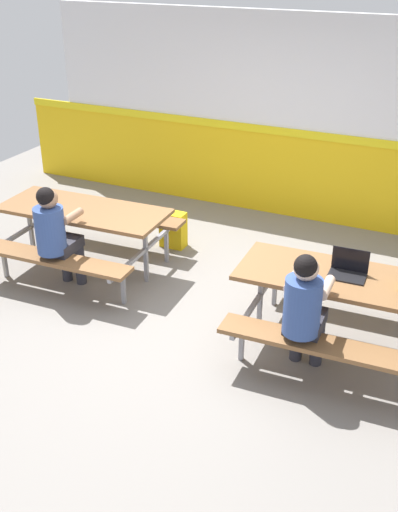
{
  "coord_description": "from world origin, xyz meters",
  "views": [
    {
      "loc": [
        2.33,
        -4.85,
        3.32
      ],
      "look_at": [
        0.0,
        0.07,
        0.55
      ],
      "focal_mm": 43.39,
      "sensor_mm": 36.0,
      "label": 1
    }
  ],
  "objects_px": {
    "student_further": "(304,306)",
    "laptop_dark": "(348,270)",
    "student_nearer": "(55,231)",
    "picnic_table_left": "(84,222)",
    "picnic_table_right": "(342,293)",
    "backpack_dark": "(173,230)"
  },
  "relations": [
    {
      "from": "student_nearer",
      "to": "student_further",
      "type": "height_order",
      "value": "same"
    },
    {
      "from": "picnic_table_right",
      "to": "backpack_dark",
      "type": "xyz_separation_m",
      "value": [
        -2.33,
        1.25,
        -0.36
      ]
    },
    {
      "from": "student_nearer",
      "to": "laptop_dark",
      "type": "xyz_separation_m",
      "value": [
        2.9,
        0.28,
        0.08
      ]
    },
    {
      "from": "backpack_dark",
      "to": "student_further",
      "type": "bearing_deg",
      "value": -40.34
    },
    {
      "from": "backpack_dark",
      "to": "picnic_table_left",
      "type": "bearing_deg",
      "value": -122.66
    },
    {
      "from": "laptop_dark",
      "to": "student_nearer",
      "type": "bearing_deg",
      "value": -174.42
    },
    {
      "from": "picnic_table_right",
      "to": "laptop_dark",
      "type": "height_order",
      "value": "laptop_dark"
    },
    {
      "from": "picnic_table_left",
      "to": "student_nearer",
      "type": "relative_size",
      "value": 1.56
    },
    {
      "from": "picnic_table_left",
      "to": "student_nearer",
      "type": "distance_m",
      "value": 0.57
    },
    {
      "from": "student_nearer",
      "to": "backpack_dark",
      "type": "bearing_deg",
      "value": 69.44
    },
    {
      "from": "picnic_table_left",
      "to": "picnic_table_right",
      "type": "xyz_separation_m",
      "value": [
        2.93,
        -0.31,
        0.0
      ]
    },
    {
      "from": "student_further",
      "to": "laptop_dark",
      "type": "distance_m",
      "value": 0.64
    },
    {
      "from": "picnic_table_right",
      "to": "backpack_dark",
      "type": "height_order",
      "value": "picnic_table_right"
    },
    {
      "from": "student_nearer",
      "to": "student_further",
      "type": "bearing_deg",
      "value": -6.76
    },
    {
      "from": "picnic_table_left",
      "to": "laptop_dark",
      "type": "distance_m",
      "value": 2.97
    },
    {
      "from": "picnic_table_left",
      "to": "backpack_dark",
      "type": "bearing_deg",
      "value": 57.34
    },
    {
      "from": "picnic_table_left",
      "to": "student_further",
      "type": "height_order",
      "value": "student_further"
    },
    {
      "from": "student_nearer",
      "to": "backpack_dark",
      "type": "relative_size",
      "value": 2.74
    },
    {
      "from": "student_nearer",
      "to": "laptop_dark",
      "type": "relative_size",
      "value": 3.67
    },
    {
      "from": "student_nearer",
      "to": "laptop_dark",
      "type": "bearing_deg",
      "value": 5.58
    },
    {
      "from": "laptop_dark",
      "to": "backpack_dark",
      "type": "bearing_deg",
      "value": 152.62
    },
    {
      "from": "student_further",
      "to": "laptop_dark",
      "type": "height_order",
      "value": "student_further"
    }
  ]
}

